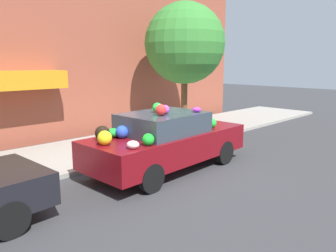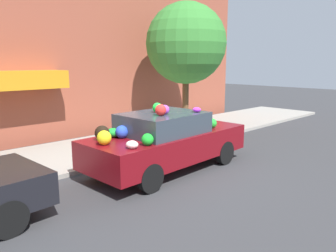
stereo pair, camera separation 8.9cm
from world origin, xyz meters
The scene contains 6 objects.
ground_plane centered at (0.00, 0.00, 0.00)m, with size 60.00×60.00×0.00m, color #38383A.
sidewalk_curb centered at (0.00, 2.70, 0.06)m, with size 24.00×3.20×0.11m.
building_facade centered at (-0.13, 4.92, 2.95)m, with size 18.00×1.20×5.99m.
street_tree centered at (3.59, 2.68, 3.39)m, with size 3.01×3.01×4.79m.
fire_hydrant centered at (0.46, 1.65, 0.46)m, with size 0.20×0.20×0.70m.
art_car centered at (-0.06, -0.10, 0.78)m, with size 4.47×1.92×1.74m.
Camera 2 is at (-5.57, -5.91, 2.69)m, focal length 35.00 mm.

